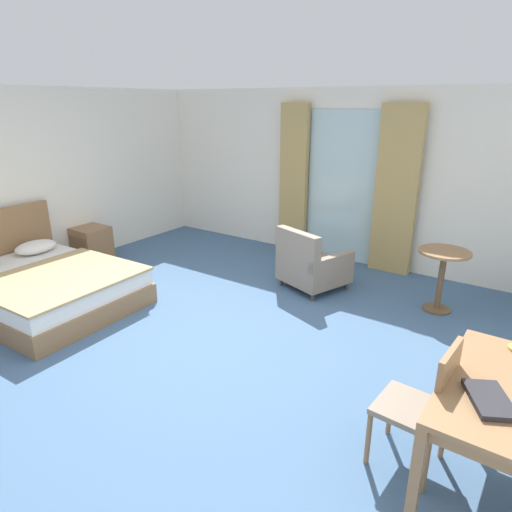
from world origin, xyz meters
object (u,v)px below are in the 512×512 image
bed (41,285)px  armchair_by_window (311,265)px  closed_book (489,400)px  writing_desk (500,399)px  round_cafe_table (443,268)px  desk_chair (425,402)px  nightstand (92,244)px

bed → armchair_by_window: bed is taller
bed → closed_book: bed is taller
writing_desk → closed_book: (-0.04, -0.22, 0.11)m
bed → round_cafe_table: bed is taller
desk_chair → closed_book: bearing=-19.3°
closed_book → armchair_by_window: armchair_by_window is taller
closed_book → round_cafe_table: closed_book is taller
writing_desk → closed_book: bearing=-100.8°
desk_chair → writing_desk: bearing=13.2°
bed → round_cafe_table: (3.97, 2.55, 0.28)m
bed → closed_book: 4.84m
nightstand → armchair_by_window: size_ratio=0.57×
closed_book → armchair_by_window: bearing=106.5°
round_cafe_table → writing_desk: bearing=-70.3°
writing_desk → closed_book: size_ratio=3.67×
closed_book → round_cafe_table: 2.82m
closed_book → bed: bearing=150.3°
nightstand → desk_chair: (5.31, -1.33, 0.25)m
bed → writing_desk: size_ratio=1.74×
nightstand → desk_chair: size_ratio=0.56×
bed → nightstand: bed is taller
bed → round_cafe_table: 4.73m
writing_desk → round_cafe_table: 2.62m
bed → closed_book: bearing=-1.6°
closed_book → writing_desk: bearing=51.1°
round_cafe_table → nightstand: bearing=-165.7°
armchair_by_window → desk_chair: bearing=-48.4°
writing_desk → desk_chair: bearing=-166.8°
closed_book → armchair_by_window: (-2.38, 2.40, -0.44)m
nightstand → desk_chair: bearing=-14.1°
armchair_by_window → round_cafe_table: armchair_by_window is taller
desk_chair → round_cafe_table: 2.60m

